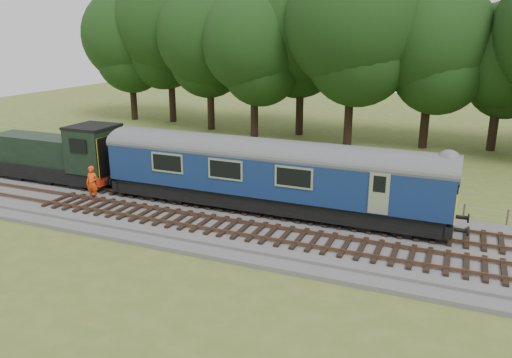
% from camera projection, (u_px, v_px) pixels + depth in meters
% --- Properties ---
extents(ground, '(120.00, 120.00, 0.00)m').
position_uv_depth(ground, '(367.00, 243.00, 23.01)').
color(ground, '#4E6425').
rests_on(ground, ground).
extents(ballast, '(70.00, 7.00, 0.35)m').
position_uv_depth(ballast, '(368.00, 240.00, 22.96)').
color(ballast, '#4C4C4F').
rests_on(ballast, ground).
extents(track_north, '(67.20, 2.40, 0.21)m').
position_uv_depth(track_north, '(374.00, 224.00, 24.13)').
color(track_north, black).
rests_on(track_north, ballast).
extents(track_south, '(67.20, 2.40, 0.21)m').
position_uv_depth(track_south, '(361.00, 248.00, 21.48)').
color(track_south, black).
rests_on(track_south, ballast).
extents(fence, '(64.00, 0.12, 1.00)m').
position_uv_depth(fence, '(383.00, 212.00, 26.98)').
color(fence, '#6B6054').
rests_on(fence, ground).
extents(tree_line, '(70.00, 8.00, 18.00)m').
position_uv_depth(tree_line, '(417.00, 146.00, 42.44)').
color(tree_line, black).
rests_on(tree_line, ground).
extents(dmu_railcar, '(18.05, 2.86, 3.88)m').
position_uv_depth(dmu_railcar, '(269.00, 169.00, 25.52)').
color(dmu_railcar, black).
rests_on(dmu_railcar, ground).
extents(shunter_loco, '(8.91, 2.60, 3.38)m').
position_uv_depth(shunter_loco, '(60.00, 156.00, 30.88)').
color(shunter_loco, black).
rests_on(shunter_loco, ground).
extents(worker, '(0.74, 0.52, 1.94)m').
position_uv_depth(worker, '(92.00, 183.00, 27.58)').
color(worker, '#FB460D').
rests_on(worker, ballast).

